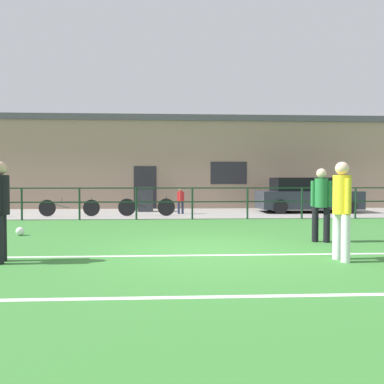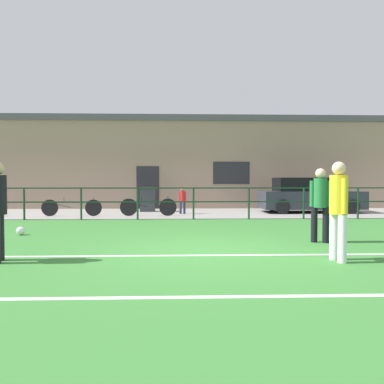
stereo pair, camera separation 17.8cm
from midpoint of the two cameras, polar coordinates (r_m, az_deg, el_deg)
ground at (r=7.57m, az=2.64°, el=-9.01°), size 60.00×44.00×0.04m
field_line_touchline at (r=7.08m, az=2.96°, el=-9.58°), size 36.00×0.11×0.00m
field_line_hash at (r=4.67m, az=5.67°, el=-15.58°), size 36.00×0.11×0.00m
pavement_strip at (r=15.98m, az=0.21°, el=-3.22°), size 48.00×5.00×0.02m
perimeter_fence at (r=13.44m, az=0.61°, el=-1.01°), size 36.07×0.07×1.15m
clubhouse_facade at (r=19.64m, az=-0.19°, el=4.46°), size 28.00×2.56×4.64m
player_striker at (r=6.95m, az=22.06°, el=-1.82°), size 0.30×0.47×1.72m
player_winger at (r=8.92m, az=19.45°, el=-1.22°), size 0.43×0.29×1.67m
soccer_ball_match at (r=10.55m, az=-24.17°, el=-5.42°), size 0.21×0.21×0.21m
spectator_child at (r=15.50m, az=-1.13°, el=-1.06°), size 0.30×0.19×1.09m
parked_car_red at (r=17.07m, az=17.64°, el=-0.55°), size 4.28×1.90×1.50m
bicycle_parked_0 at (r=14.69m, az=-6.33°, el=-2.25°), size 2.20×0.04×0.77m
bicycle_parked_3 at (r=15.21m, az=-17.54°, el=-2.25°), size 2.32×0.04×0.74m
trash_bin_0 at (r=16.78m, az=-6.46°, el=-1.10°), size 0.68×0.58×1.08m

